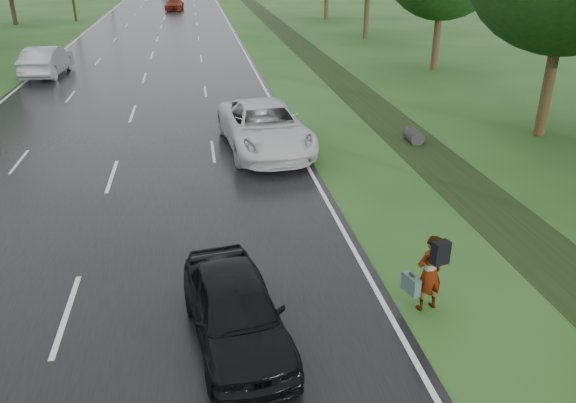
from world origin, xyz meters
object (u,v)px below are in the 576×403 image
(pedestrian, at_px, (429,272))
(silver_sedan, at_px, (46,61))
(dark_sedan, at_px, (236,310))
(white_pickup, at_px, (265,127))

(pedestrian, distance_m, silver_sedan, 29.92)
(pedestrian, relative_size, dark_sedan, 0.42)
(silver_sedan, bearing_deg, white_pickup, 129.49)
(pedestrian, relative_size, white_pickup, 0.28)
(silver_sedan, bearing_deg, pedestrian, 120.50)
(pedestrian, height_order, dark_sedan, pedestrian)
(white_pickup, relative_size, dark_sedan, 1.50)
(dark_sedan, distance_m, silver_sedan, 28.77)
(dark_sedan, xyz_separation_m, silver_sedan, (-9.30, 27.22, 0.16))
(dark_sedan, height_order, silver_sedan, silver_sedan)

